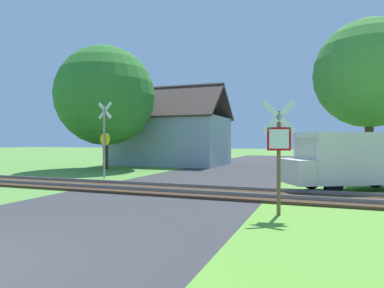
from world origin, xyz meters
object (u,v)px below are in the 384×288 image
Objects in this scene: house at (172,139)px; tree_right at (369,74)px; stop_sign_near at (279,148)px; crossing_sign_far at (104,136)px; tree_left at (105,96)px; mail_truck at (352,159)px.

tree_right reaches higher than house.
tree_right is (3.60, 12.34, 3.94)m from stop_sign_near.
tree_left reaches higher than crossing_sign_far.
mail_truck is at bearing -101.68° from tree_right.
tree_left is (-2.41, -5.83, 2.90)m from house.
mail_truck is (14.87, -5.42, -3.76)m from tree_left.
crossing_sign_far is at bearing -55.79° from tree_left.
stop_sign_near is 0.36× the size of tree_left.
stop_sign_near is 11.02m from crossing_sign_far.
tree_left is at bearing 40.00° from mail_truck.
stop_sign_near is 16.97m from tree_left.
stop_sign_near is at bearing -58.25° from house.
stop_sign_near is 0.58× the size of mail_truck.
tree_left is (-3.36, 4.95, 2.81)m from crossing_sign_far.
mail_truck is at bearing -20.02° from tree_left.
tree_left reaches higher than stop_sign_near.
house is (-10.30, 16.60, 0.35)m from stop_sign_near.
tree_right is at bearing -116.54° from stop_sign_near.
house is 1.01× the size of tree_right.
mail_truck is (-1.45, -6.99, -4.44)m from tree_right.
tree_left is 16.26m from mail_truck.
tree_right is 8.41m from mail_truck.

